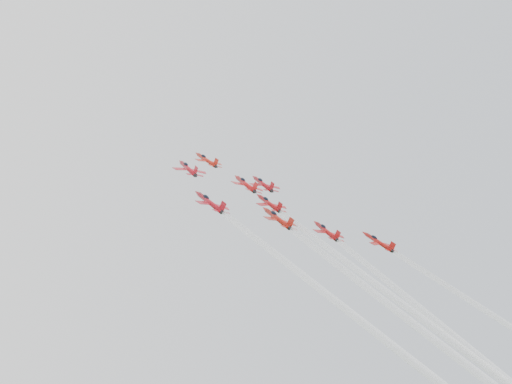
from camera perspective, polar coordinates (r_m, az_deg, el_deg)
jet_lead at (r=174.20m, az=-4.97°, el=3.23°), size 9.68×11.97×8.95m
jet_row2_left at (r=153.26m, az=-6.83°, el=2.38°), size 9.70×12.00×8.97m
jet_row2_center at (r=161.16m, az=-1.08°, el=0.84°), size 10.50×12.99×9.70m
jet_row2_right at (r=171.00m, az=0.68°, el=0.84°), size 10.30×12.74×9.52m
jet_center at (r=118.05m, az=12.88°, el=-9.64°), size 9.32×82.81×60.63m
jet_rear_farleft at (r=94.61m, az=7.48°, el=-11.58°), size 9.25×82.19×60.18m
jet_rear_left at (r=106.27m, az=16.15°, el=-13.05°), size 9.79×86.97×63.68m
jet_rear_right at (r=118.25m, az=20.41°, el=-13.01°), size 9.30×82.63×60.50m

